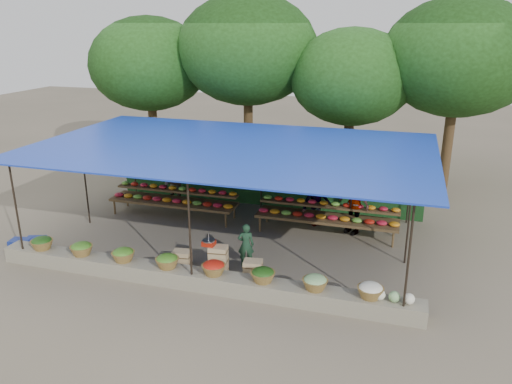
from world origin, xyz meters
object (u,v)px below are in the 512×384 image
(vendor_seated, at_px, (246,245))
(weighing_scale, at_px, (209,242))
(crate_counter, at_px, (217,263))
(blue_crate_front, at_px, (21,245))
(blue_crate_back, at_px, (36,243))

(vendor_seated, bearing_deg, weighing_scale, 26.94)
(crate_counter, relative_size, vendor_seated, 2.07)
(weighing_scale, relative_size, blue_crate_front, 0.63)
(crate_counter, bearing_deg, weighing_scale, 180.00)
(vendor_seated, distance_m, blue_crate_front, 6.36)
(vendor_seated, distance_m, blue_crate_back, 6.02)
(weighing_scale, height_order, blue_crate_back, weighing_scale)
(blue_crate_front, distance_m, blue_crate_back, 0.40)
(crate_counter, xyz_separation_m, blue_crate_back, (-5.43, -0.03, -0.15))
(crate_counter, distance_m, vendor_seated, 0.91)
(weighing_scale, xyz_separation_m, vendor_seated, (0.74, 0.70, -0.27))
(weighing_scale, height_order, vendor_seated, vendor_seated)
(weighing_scale, bearing_deg, crate_counter, 0.00)
(blue_crate_front, bearing_deg, blue_crate_back, 26.88)
(crate_counter, relative_size, weighing_scale, 7.10)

